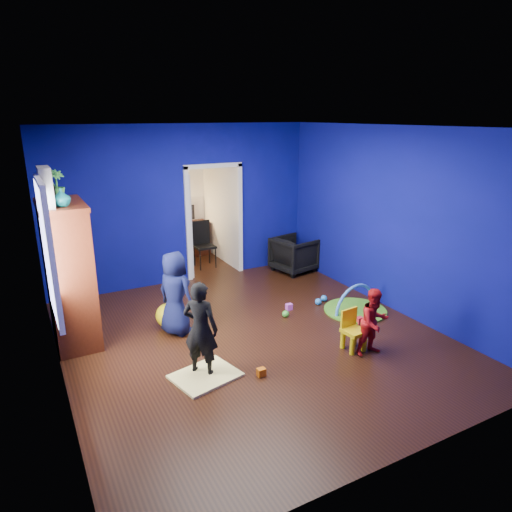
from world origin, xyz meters
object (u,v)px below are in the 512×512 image
child_black (201,329)px  play_mat (355,310)px  folding_chair (204,246)px  hopper_ball (168,315)px  tv_armoire (69,274)px  kid_chair (354,333)px  vase (61,197)px  crt_tv (72,271)px  toddler_red (374,322)px  study_desk (189,239)px  armchair (294,254)px  child_navy (175,293)px

child_black → play_mat: size_ratio=1.19×
folding_chair → play_mat: bearing=-68.1°
hopper_ball → play_mat: 2.98m
tv_armoire → play_mat: bearing=-15.1°
hopper_ball → kid_chair: size_ratio=0.74×
vase → crt_tv: bearing=82.4°
vase → hopper_ball: 2.28m
toddler_red → play_mat: 1.44m
crt_tv → hopper_ball: size_ratio=1.90×
study_desk → tv_armoire: bearing=-132.3°
study_desk → folding_chair: bearing=-90.0°
armchair → child_black: size_ratio=0.65×
crt_tv → hopper_ball: crt_tv is taller
play_mat → study_desk: 4.41m
tv_armoire → kid_chair: 3.94m
folding_chair → child_navy: bearing=-119.8°
armchair → study_desk: bearing=24.9°
child_black → study_desk: size_ratio=1.36×
child_navy → play_mat: child_navy is taller
study_desk → folding_chair: folding_chair is taller
tv_armoire → play_mat: tv_armoire is taller
child_black → tv_armoire: size_ratio=0.61×
child_navy → study_desk: 3.88m
armchair → study_desk: study_desk is taller
child_navy → kid_chair: (1.94, -1.60, -0.36)m
toddler_red → tv_armoire: size_ratio=0.47×
toddler_red → kid_chair: (-0.15, 0.20, -0.21)m
crt_tv → hopper_ball: (1.23, -0.23, -0.84)m
crt_tv → armchair: bearing=13.6°
tv_armoire → study_desk: bearing=47.7°
armchair → folding_chair: 1.86m
folding_chair → study_desk: bearing=90.0°
hopper_ball → play_mat: hopper_ball is taller
child_navy → play_mat: 2.93m
armchair → crt_tv: 4.44m
hopper_ball → folding_chair: size_ratio=0.40×
play_mat → armchair: bearing=84.8°
tv_armoire → child_black: bearing=-53.4°
hopper_ball → play_mat: (2.84, -0.88, -0.17)m
toddler_red → folding_chair: 4.45m
child_navy → play_mat: (2.79, -0.63, -0.60)m
child_black → child_navy: 1.19m
vase → hopper_ball: (1.27, 0.07, -1.89)m
vase → hopper_ball: size_ratio=0.61×
armchair → child_black: (-3.07, -2.70, 0.25)m
armchair → vase: 4.83m
child_black → hopper_ball: (0.03, 1.44, -0.42)m
armchair → kid_chair: armchair is taller
armchair → child_black: bearing=120.4°
child_black → study_desk: bearing=-63.0°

